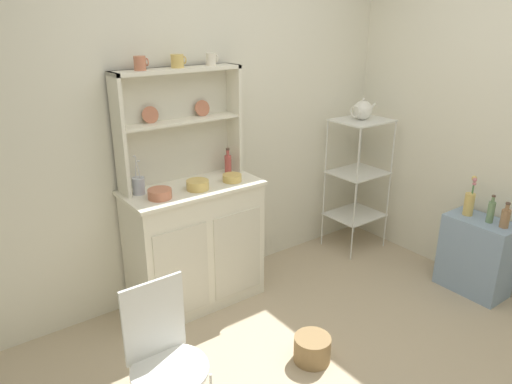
{
  "coord_description": "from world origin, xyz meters",
  "views": [
    {
      "loc": [
        -1.76,
        -1.31,
        1.98
      ],
      "look_at": [
        0.04,
        1.12,
        0.85
      ],
      "focal_mm": 33.5,
      "sensor_mm": 36.0,
      "label": 1
    }
  ],
  "objects": [
    {
      "name": "wall_back",
      "position": [
        0.0,
        1.62,
        1.25
      ],
      "size": [
        3.84,
        0.05,
        2.5
      ],
      "primitive_type": "cube",
      "color": "silver",
      "rests_on": "ground"
    },
    {
      "name": "porcelain_teapot",
      "position": [
        1.26,
        1.3,
        1.24
      ],
      "size": [
        0.25,
        0.16,
        0.18
      ],
      "color": "white",
      "rests_on": "bakers_rack"
    },
    {
      "name": "cup_gold_1",
      "position": [
        -0.31,
        1.49,
        1.7
      ],
      "size": [
        0.1,
        0.08,
        0.08
      ],
      "color": "#DBB760",
      "rests_on": "hutch_shelf_unit"
    },
    {
      "name": "bakers_rack",
      "position": [
        1.27,
        1.3,
        0.73
      ],
      "size": [
        0.45,
        0.38,
        1.16
      ],
      "color": "silver",
      "rests_on": "ground"
    },
    {
      "name": "side_shelf_blue",
      "position": [
        1.44,
        0.25,
        0.29
      ],
      "size": [
        0.28,
        0.48,
        0.58
      ],
      "primitive_type": "cube",
      "color": "#849EBC",
      "rests_on": "ground"
    },
    {
      "name": "cup_cream_2",
      "position": [
        -0.06,
        1.49,
        1.7
      ],
      "size": [
        0.08,
        0.06,
        0.08
      ],
      "color": "silver",
      "rests_on": "hutch_shelf_unit"
    },
    {
      "name": "oil_bottle",
      "position": [
        1.44,
        0.21,
        0.66
      ],
      "size": [
        0.05,
        0.05,
        0.21
      ],
      "color": "#6B8C60",
      "rests_on": "side_shelf_blue"
    },
    {
      "name": "bowl_mixing_large",
      "position": [
        -0.58,
        1.29,
        0.92
      ],
      "size": [
        0.15,
        0.15,
        0.06
      ],
      "primitive_type": "cylinder",
      "color": "#C67556",
      "rests_on": "hutch_cabinet"
    },
    {
      "name": "jam_bottle",
      "position": [
        0.03,
        1.45,
        0.97
      ],
      "size": [
        0.05,
        0.05,
        0.19
      ],
      "color": "#B74C47",
      "rests_on": "hutch_cabinet"
    },
    {
      "name": "vinegar_bottle",
      "position": [
        1.44,
        0.1,
        0.65
      ],
      "size": [
        0.06,
        0.06,
        0.19
      ],
      "color": "#99704C",
      "rests_on": "side_shelf_blue"
    },
    {
      "name": "floor_basket",
      "position": [
        -0.08,
        0.39,
        0.08
      ],
      "size": [
        0.22,
        0.22,
        0.16
      ],
      "primitive_type": "cylinder",
      "color": "#93754C",
      "rests_on": "ground"
    },
    {
      "name": "cup_terracotta_0",
      "position": [
        -0.56,
        1.49,
        1.7
      ],
      "size": [
        0.09,
        0.07,
        0.09
      ],
      "color": "#C67556",
      "rests_on": "hutch_shelf_unit"
    },
    {
      "name": "wire_chair",
      "position": [
        -1.03,
        0.39,
        0.52
      ],
      "size": [
        0.36,
        0.36,
        0.85
      ],
      "rotation": [
        0.0,
        0.0,
        0.22
      ],
      "color": "white",
      "rests_on": "ground"
    },
    {
      "name": "utensil_jar",
      "position": [
        -0.66,
        1.45,
        0.95
      ],
      "size": [
        0.08,
        0.08,
        0.25
      ],
      "color": "#B2B7C6",
      "rests_on": "hutch_cabinet"
    },
    {
      "name": "hutch_shelf_unit",
      "position": [
        -0.31,
        1.53,
        1.33
      ],
      "size": [
        0.87,
        0.18,
        0.77
      ],
      "color": "silver",
      "rests_on": "hutch_cabinet"
    },
    {
      "name": "bowl_cream_small",
      "position": [
        -0.04,
        1.29,
        0.92
      ],
      "size": [
        0.13,
        0.13,
        0.05
      ],
      "primitive_type": "cylinder",
      "color": "#DBB760",
      "rests_on": "hutch_cabinet"
    },
    {
      "name": "flower_vase",
      "position": [
        1.44,
        0.37,
        0.68
      ],
      "size": [
        0.07,
        0.07,
        0.3
      ],
      "color": "#DBB760",
      "rests_on": "side_shelf_blue"
    },
    {
      "name": "hutch_cabinet",
      "position": [
        -0.31,
        1.37,
        0.46
      ],
      "size": [
        0.94,
        0.45,
        0.89
      ],
      "color": "silver",
      "rests_on": "ground"
    },
    {
      "name": "bowl_floral_medium",
      "position": [
        -0.31,
        1.29,
        0.92
      ],
      "size": [
        0.15,
        0.15,
        0.06
      ],
      "primitive_type": "cylinder",
      "color": "#DBB760",
      "rests_on": "hutch_cabinet"
    }
  ]
}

